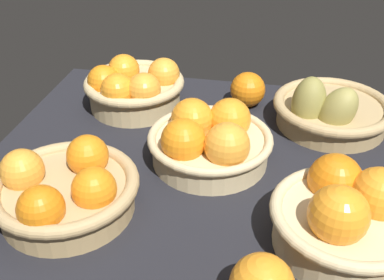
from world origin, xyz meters
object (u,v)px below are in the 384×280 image
(basket_near_left, at_px, (65,189))
(loose_orange_front_gap, at_px, (248,90))
(basket_far_right_pears, at_px, (330,111))
(basket_near_right, at_px, (347,216))
(basket_far_left, at_px, (133,87))
(basket_center, at_px, (209,140))

(basket_near_left, relative_size, loose_orange_front_gap, 2.99)
(basket_far_right_pears, relative_size, loose_orange_front_gap, 3.12)
(basket_near_right, bearing_deg, loose_orange_front_gap, 113.83)
(basket_far_left, relative_size, basket_far_right_pears, 0.90)
(basket_far_right_pears, bearing_deg, loose_orange_front_gap, 160.28)
(basket_far_right_pears, bearing_deg, basket_near_right, -89.57)
(basket_far_left, bearing_deg, loose_orange_front_gap, 13.16)
(basket_center, xyz_separation_m, basket_near_right, (0.22, -0.17, 0.01))
(basket_near_right, xyz_separation_m, loose_orange_front_gap, (-0.18, 0.40, -0.01))
(basket_center, bearing_deg, basket_far_right_pears, 37.04)
(basket_near_left, xyz_separation_m, basket_far_right_pears, (0.42, 0.35, -0.00))
(basket_near_left, distance_m, basket_near_right, 0.42)
(basket_far_left, distance_m, basket_far_right_pears, 0.42)
(basket_near_left, height_order, basket_center, basket_center)
(basket_near_left, relative_size, basket_near_right, 1.07)
(basket_near_right, bearing_deg, basket_far_left, 140.99)
(basket_center, height_order, basket_near_right, basket_near_right)
(basket_center, bearing_deg, loose_orange_front_gap, 77.88)
(basket_near_left, distance_m, basket_far_right_pears, 0.55)
(loose_orange_front_gap, bearing_deg, basket_near_right, -66.17)
(basket_center, bearing_deg, basket_far_left, 138.49)
(basket_far_left, xyz_separation_m, basket_far_right_pears, (0.42, -0.00, -0.01))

